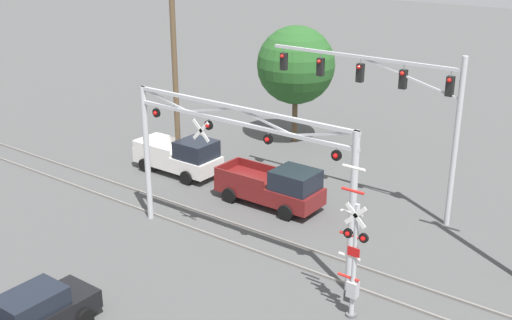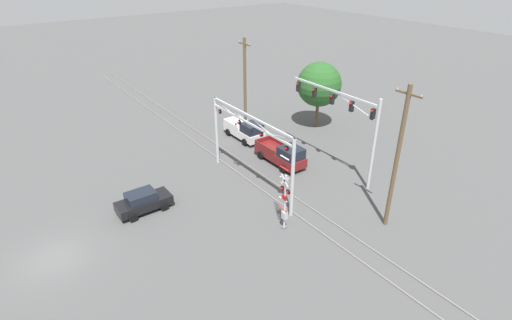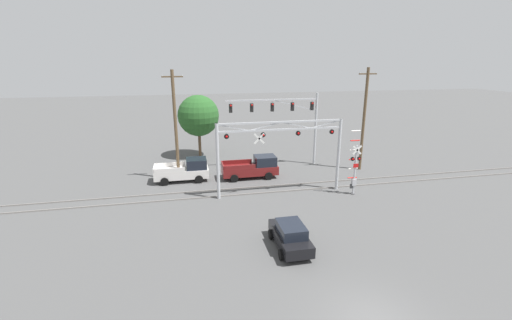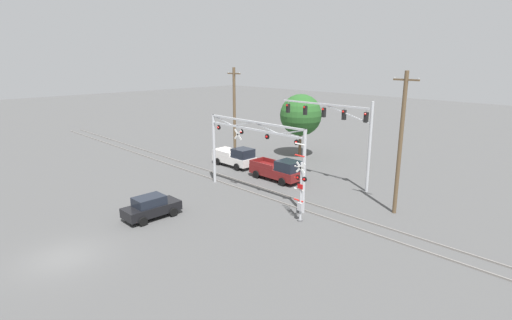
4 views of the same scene
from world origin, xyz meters
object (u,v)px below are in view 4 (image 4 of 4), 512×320
at_px(crossing_signal_mast, 300,192).
at_px(background_tree_beyond_span, 301,115).
at_px(pickup_truck_following, 236,157).
at_px(crossing_gantry, 254,146).
at_px(traffic_signal_span, 343,125).
at_px(utility_pole_left, 234,116).
at_px(pickup_truck_lead, 279,170).
at_px(sedan_waiting, 151,207).
at_px(utility_pole_right, 400,143).

distance_m(crossing_signal_mast, background_tree_beyond_span, 18.55).
xyz_separation_m(pickup_truck_following, background_tree_beyond_span, (1.74, 7.99, 3.70)).
distance_m(crossing_gantry, pickup_truck_following, 9.50).
bearing_deg(traffic_signal_span, background_tree_beyond_span, 149.04).
height_order(crossing_signal_mast, pickup_truck_following, crossing_signal_mast).
bearing_deg(utility_pole_left, crossing_gantry, -32.42).
bearing_deg(crossing_signal_mast, crossing_gantry, 167.08).
relative_size(traffic_signal_span, pickup_truck_lead, 1.82).
distance_m(pickup_truck_lead, background_tree_beyond_span, 10.23).
height_order(traffic_signal_span, sedan_waiting, traffic_signal_span).
bearing_deg(utility_pole_left, pickup_truck_following, -32.34).
height_order(pickup_truck_following, sedan_waiting, pickup_truck_following).
xyz_separation_m(crossing_gantry, traffic_signal_span, (3.27, 7.34, 1.15)).
xyz_separation_m(crossing_signal_mast, traffic_signal_span, (-2.61, 8.69, 3.19)).
bearing_deg(utility_pole_left, sedan_waiting, -64.24).
bearing_deg(pickup_truck_lead, pickup_truck_following, 176.29).
bearing_deg(pickup_truck_lead, utility_pole_left, 173.52).
bearing_deg(crossing_gantry, pickup_truck_lead, 106.58).
height_order(pickup_truck_lead, pickup_truck_following, same).
bearing_deg(pickup_truck_lead, crossing_gantry, -73.42).
distance_m(crossing_gantry, utility_pole_right, 10.78).
xyz_separation_m(crossing_gantry, pickup_truck_lead, (-1.31, 4.40, -3.13)).
height_order(sedan_waiting, background_tree_beyond_span, background_tree_beyond_span).
xyz_separation_m(sedan_waiting, background_tree_beyond_span, (-4.17, 21.08, 3.87)).
distance_m(pickup_truck_lead, pickup_truck_following, 6.27).
bearing_deg(utility_pole_left, traffic_signal_span, 10.73).
relative_size(pickup_truck_lead, background_tree_beyond_span, 0.74).
height_order(traffic_signal_span, utility_pole_left, utility_pole_left).
distance_m(crossing_gantry, background_tree_beyond_span, 14.08).
xyz_separation_m(utility_pole_left, background_tree_beyond_span, (2.33, 7.62, -0.42)).
distance_m(crossing_gantry, pickup_truck_lead, 5.56).
relative_size(pickup_truck_lead, utility_pole_left, 0.52).
relative_size(traffic_signal_span, background_tree_beyond_span, 1.35).
height_order(pickup_truck_lead, background_tree_beyond_span, background_tree_beyond_span).
bearing_deg(sedan_waiting, utility_pole_right, 48.66).
height_order(crossing_signal_mast, utility_pole_left, utility_pole_left).
bearing_deg(pickup_truck_lead, utility_pole_right, 1.14).
height_order(sedan_waiting, utility_pole_right, utility_pole_right).
bearing_deg(pickup_truck_following, crossing_gantry, -32.42).
height_order(crossing_gantry, utility_pole_right, utility_pole_right).
xyz_separation_m(crossing_gantry, pickup_truck_following, (-7.57, 4.81, -3.13)).
distance_m(traffic_signal_span, utility_pole_right, 6.97).
height_order(traffic_signal_span, background_tree_beyond_span, traffic_signal_span).
xyz_separation_m(crossing_gantry, crossing_signal_mast, (5.88, -1.35, -2.04)).
relative_size(crossing_signal_mast, background_tree_beyond_span, 0.77).
bearing_deg(traffic_signal_span, crossing_signal_mast, -73.28).
distance_m(crossing_gantry, utility_pole_left, 9.71).
relative_size(crossing_gantry, utility_pole_right, 1.03).
relative_size(sedan_waiting, utility_pole_left, 0.40).
bearing_deg(pickup_truck_lead, traffic_signal_span, 32.73).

